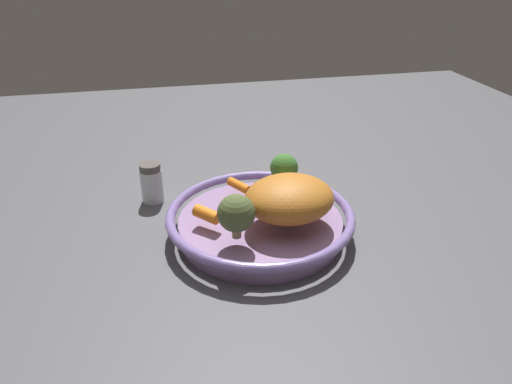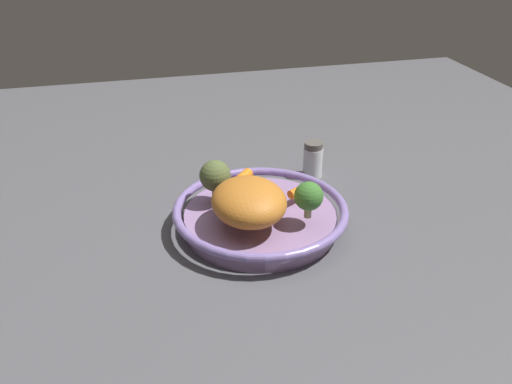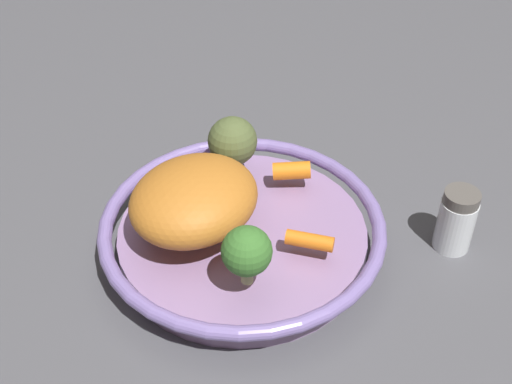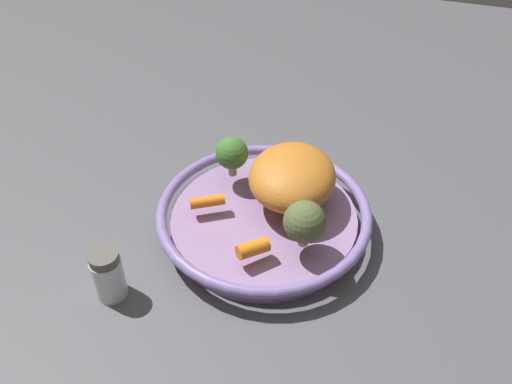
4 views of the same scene
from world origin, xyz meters
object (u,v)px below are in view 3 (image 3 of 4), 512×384
object	(u,v)px
serving_bowl	(243,234)
broccoli_floret_large	(232,141)
baby_carrot_right	(292,171)
salt_shaker	(456,220)
roast_chicken_piece	(194,199)
baby_carrot_left	(310,241)
broccoli_floret_mid	(247,252)

from	to	relation	value
serving_bowl	broccoli_floret_large	xyz separation A→B (m)	(0.05, 0.07, 0.06)
baby_carrot_right	salt_shaker	world-z (taller)	salt_shaker
roast_chicken_piece	broccoli_floret_large	size ratio (longest dim) A/B	2.06
salt_shaker	serving_bowl	bearing A→B (deg)	137.41
serving_bowl	baby_carrot_left	size ratio (longest dim) A/B	6.31
broccoli_floret_large	salt_shaker	world-z (taller)	broccoli_floret_large
broccoli_floret_mid	broccoli_floret_large	size ratio (longest dim) A/B	0.94
serving_bowl	salt_shaker	size ratio (longest dim) A/B	4.06
roast_chicken_piece	baby_carrot_right	distance (m)	0.13
baby_carrot_left	roast_chicken_piece	bearing A→B (deg)	119.00
roast_chicken_piece	baby_carrot_right	size ratio (longest dim) A/B	3.31
serving_bowl	baby_carrot_right	size ratio (longest dim) A/B	7.24
baby_carrot_right	broccoli_floret_mid	bearing A→B (deg)	-151.71
baby_carrot_right	broccoli_floret_large	distance (m)	0.08
broccoli_floret_large	broccoli_floret_mid	bearing A→B (deg)	-128.67
serving_bowl	broccoli_floret_mid	world-z (taller)	broccoli_floret_mid
serving_bowl	roast_chicken_piece	size ratio (longest dim) A/B	2.19
baby_carrot_right	broccoli_floret_large	xyz separation A→B (m)	(-0.04, 0.06, 0.03)
baby_carrot_left	broccoli_floret_mid	world-z (taller)	broccoli_floret_mid
baby_carrot_right	broccoli_floret_large	world-z (taller)	broccoli_floret_large
broccoli_floret_large	serving_bowl	bearing A→B (deg)	-126.67
broccoli_floret_mid	broccoli_floret_large	bearing A→B (deg)	51.33
baby_carrot_right	broccoli_floret_mid	distance (m)	0.17
baby_carrot_right	broccoli_floret_large	bearing A→B (deg)	122.59
serving_bowl	salt_shaker	world-z (taller)	salt_shaker
roast_chicken_piece	baby_carrot_left	xyz separation A→B (m)	(0.06, -0.11, -0.03)
serving_bowl	baby_carrot_left	bearing A→B (deg)	-75.42
roast_chicken_piece	broccoli_floret_mid	bearing A→B (deg)	-100.53
serving_bowl	baby_carrot_right	xyz separation A→B (m)	(0.09, 0.01, 0.03)
serving_bowl	baby_carrot_left	world-z (taller)	baby_carrot_left
baby_carrot_left	salt_shaker	distance (m)	0.17
baby_carrot_left	salt_shaker	xyz separation A→B (m)	(0.15, -0.08, -0.02)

